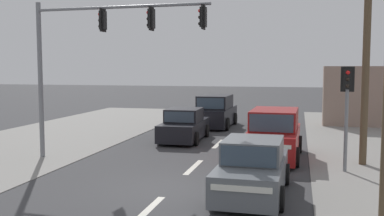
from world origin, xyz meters
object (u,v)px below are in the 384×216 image
at_px(sedan_oncoming_mid, 184,126).
at_px(suv_oncoming_near, 274,136).
at_px(utility_pole_midground_right, 368,14).
at_px(sedan_crossing_left, 253,170).
at_px(pedestal_signal_right_kerb, 347,101).
at_px(traffic_signal_mast, 95,45).
at_px(suv_kerbside_parked, 216,112).

distance_m(sedan_oncoming_mid, suv_oncoming_near, 5.51).
bearing_deg(utility_pole_midground_right, sedan_crossing_left, -126.48).
bearing_deg(pedestal_signal_right_kerb, traffic_signal_mast, -178.39).
xyz_separation_m(suv_kerbside_parked, suv_oncoming_near, (3.88, -8.53, 0.00)).
bearing_deg(sedan_crossing_left, suv_kerbside_parked, 104.60).
bearing_deg(suv_oncoming_near, utility_pole_midground_right, -9.34).
relative_size(pedestal_signal_right_kerb, suv_oncoming_near, 0.78).
bearing_deg(pedestal_signal_right_kerb, sedan_oncoming_mid, 143.58).
distance_m(utility_pole_midground_right, sedan_crossing_left, 7.54).
distance_m(utility_pole_midground_right, suv_kerbside_parked, 12.36).
bearing_deg(traffic_signal_mast, suv_oncoming_near, 17.98).
height_order(utility_pole_midground_right, suv_kerbside_parked, utility_pole_midground_right).
relative_size(traffic_signal_mast, sedan_oncoming_mid, 1.61).
relative_size(utility_pole_midground_right, sedan_oncoming_mid, 2.42).
height_order(traffic_signal_mast, sedan_crossing_left, traffic_signal_mast).
distance_m(utility_pole_midground_right, suv_oncoming_near, 5.57).
bearing_deg(suv_kerbside_parked, traffic_signal_mast, -103.71).
height_order(pedestal_signal_right_kerb, suv_oncoming_near, pedestal_signal_right_kerb).
height_order(traffic_signal_mast, suv_oncoming_near, traffic_signal_mast).
distance_m(traffic_signal_mast, suv_oncoming_near, 7.64).
bearing_deg(utility_pole_midground_right, traffic_signal_mast, -170.77).
bearing_deg(suv_kerbside_parked, sedan_oncoming_mid, -96.08).
relative_size(traffic_signal_mast, suv_oncoming_near, 1.50).
xyz_separation_m(suv_oncoming_near, sedan_crossing_left, (-0.29, -5.27, -0.18)).
bearing_deg(sedan_oncoming_mid, traffic_signal_mast, -110.76).
xyz_separation_m(sedan_oncoming_mid, sedan_crossing_left, (4.15, -8.52, 0.00)).
bearing_deg(utility_pole_midground_right, suv_kerbside_parked, 128.09).
height_order(utility_pole_midground_right, sedan_oncoming_mid, utility_pole_midground_right).
height_order(sedan_oncoming_mid, sedan_crossing_left, same).
xyz_separation_m(suv_kerbside_parked, sedan_crossing_left, (3.59, -13.79, -0.18)).
distance_m(traffic_signal_mast, suv_kerbside_parked, 11.48).
bearing_deg(traffic_signal_mast, sedan_oncoming_mid, 69.24).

